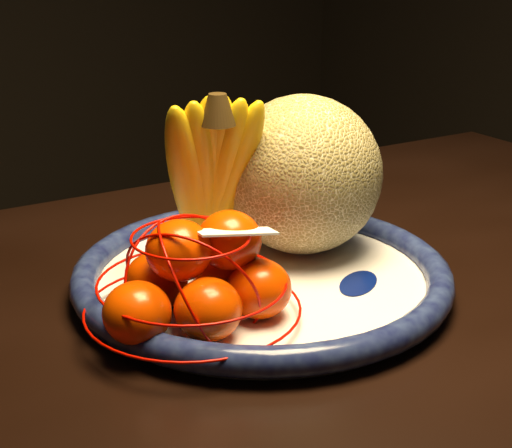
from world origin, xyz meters
TOP-DOWN VIEW (x-y plane):
  - dining_table at (-0.03, 0.11)m, footprint 1.57×1.06m
  - fruit_bowl at (0.01, 0.16)m, footprint 0.39×0.39m
  - cantaloupe at (0.09, 0.19)m, footprint 0.18×0.18m
  - banana_bunch at (-0.01, 0.22)m, footprint 0.13×0.13m
  - mandarin_bag at (-0.09, 0.12)m, footprint 0.26×0.26m
  - price_tag at (-0.07, 0.09)m, footprint 0.08×0.05m

SIDE VIEW (x-z plane):
  - dining_table at x=-0.03m, z-range 0.29..1.03m
  - fruit_bowl at x=0.01m, z-range 0.73..0.77m
  - mandarin_bag at x=-0.09m, z-range 0.73..0.85m
  - price_tag at x=-0.07m, z-range 0.83..0.85m
  - cantaloupe at x=0.09m, z-range 0.75..0.93m
  - banana_bunch at x=-0.01m, z-range 0.75..0.96m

